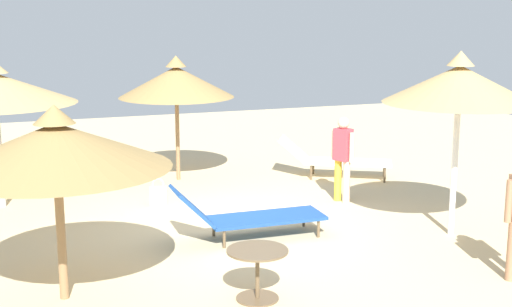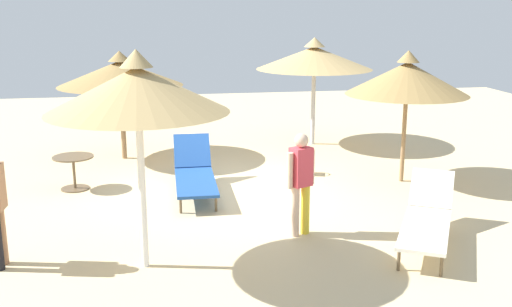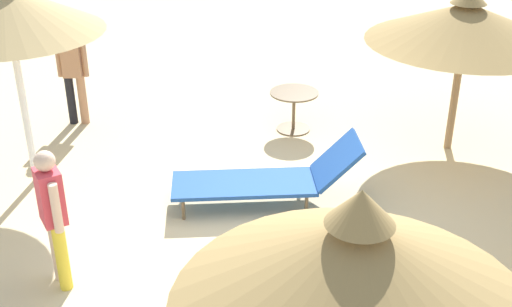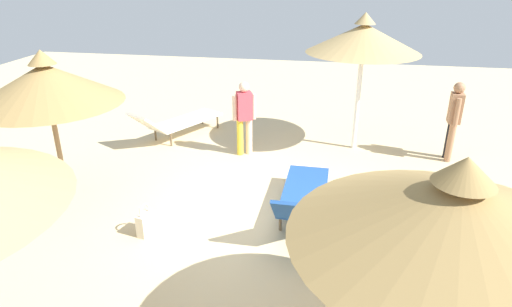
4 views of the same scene
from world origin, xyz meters
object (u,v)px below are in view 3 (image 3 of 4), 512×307
(parasol_umbrella_front, at_px, (466,22))
(parasol_umbrella_back, at_px, (356,266))
(person_standing_near_right, at_px, (53,212))
(parasol_umbrella_far_right, at_px, (7,9))
(lounge_chair_center, at_px, (270,177))
(side_table_round, at_px, (294,104))
(person_standing_edge, at_px, (73,69))
(handbag, at_px, (383,303))

(parasol_umbrella_front, xyz_separation_m, parasol_umbrella_back, (-5.30, 2.67, 0.11))
(parasol_umbrella_back, xyz_separation_m, person_standing_near_right, (2.56, 2.37, -1.11))
(parasol_umbrella_far_right, xyz_separation_m, lounge_chair_center, (-0.85, -3.03, -1.92))
(lounge_chair_center, bearing_deg, person_standing_near_right, 121.16)
(side_table_round, bearing_deg, person_standing_near_right, 140.95)
(person_standing_near_right, xyz_separation_m, person_standing_edge, (4.07, 0.46, 0.04))
(person_standing_near_right, bearing_deg, person_standing_edge, 6.41)
(parasol_umbrella_back, bearing_deg, handbag, -23.96)
(side_table_round, bearing_deg, handbag, -176.42)
(parasol_umbrella_far_right, bearing_deg, person_standing_near_right, -161.51)
(parasol_umbrella_far_right, bearing_deg, handbag, -128.10)
(parasol_umbrella_back, height_order, person_standing_near_right, parasol_umbrella_back)
(person_standing_edge, distance_m, handbag, 6.11)
(parasol_umbrella_far_right, relative_size, side_table_round, 3.80)
(person_standing_near_right, distance_m, side_table_round, 4.57)
(handbag, bearing_deg, person_standing_edge, 36.38)
(parasol_umbrella_far_right, relative_size, handbag, 5.64)
(parasol_umbrella_front, relative_size, person_standing_edge, 1.68)
(person_standing_near_right, bearing_deg, lounge_chair_center, -58.84)
(parasol_umbrella_back, distance_m, person_standing_edge, 7.28)
(lounge_chair_center, relative_size, person_standing_edge, 1.45)
(parasol_umbrella_far_right, bearing_deg, parasol_umbrella_front, -84.98)
(handbag, bearing_deg, parasol_umbrella_front, -28.03)
(parasol_umbrella_front, height_order, person_standing_edge, parasol_umbrella_front)
(person_standing_edge, height_order, handbag, person_standing_edge)
(parasol_umbrella_front, relative_size, parasol_umbrella_far_right, 0.95)
(parasol_umbrella_far_right, distance_m, person_standing_edge, 2.33)
(parasol_umbrella_back, distance_m, lounge_chair_center, 4.26)
(handbag, relative_size, side_table_round, 0.68)
(parasol_umbrella_far_right, bearing_deg, lounge_chair_center, -105.58)
(person_standing_near_right, xyz_separation_m, side_table_round, (3.54, -2.87, -0.43))
(parasol_umbrella_back, xyz_separation_m, person_standing_edge, (6.63, 2.82, -1.07))
(parasol_umbrella_front, height_order, side_table_round, parasol_umbrella_front)
(parasol_umbrella_front, xyz_separation_m, person_standing_edge, (1.33, 5.49, -0.96))
(parasol_umbrella_front, xyz_separation_m, parasol_umbrella_far_right, (-0.51, 5.78, 0.44))
(person_standing_edge, height_order, side_table_round, person_standing_edge)
(parasol_umbrella_front, relative_size, person_standing_near_right, 1.74)
(lounge_chair_center, relative_size, handbag, 4.65)
(parasol_umbrella_front, height_order, parasol_umbrella_back, parasol_umbrella_back)
(person_standing_near_right, height_order, handbag, person_standing_near_right)
(handbag, bearing_deg, side_table_round, 3.58)
(person_standing_edge, xyz_separation_m, side_table_round, (-0.53, -3.32, -0.47))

